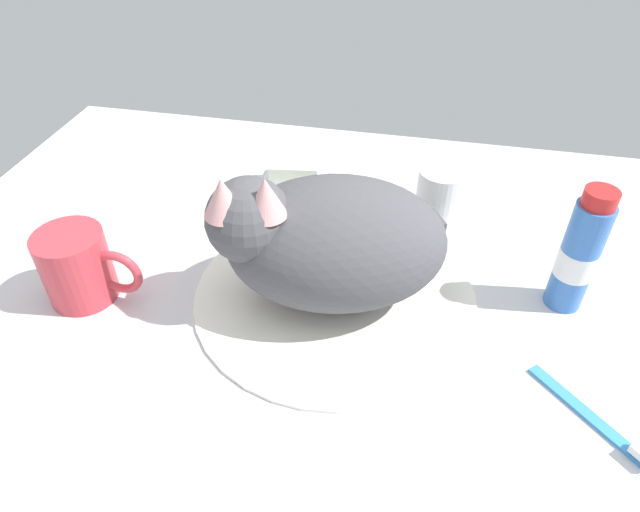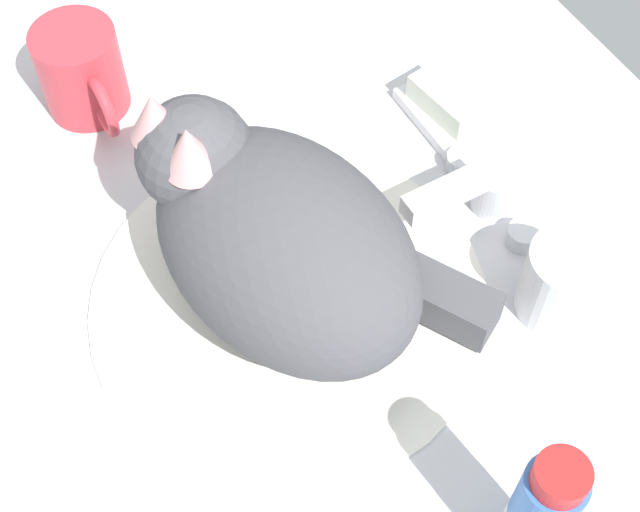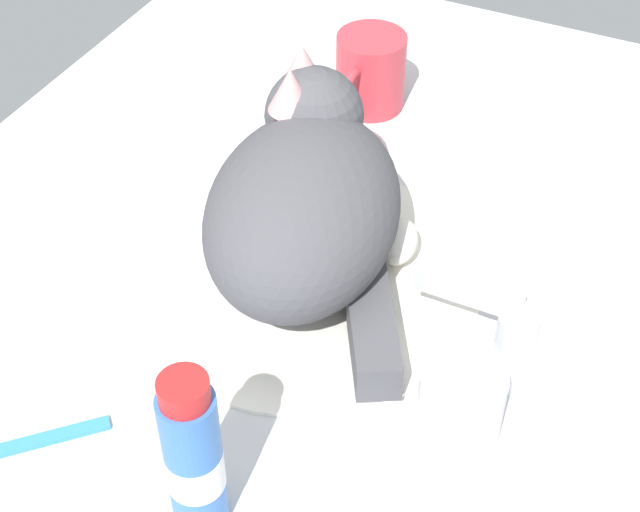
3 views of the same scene
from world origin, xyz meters
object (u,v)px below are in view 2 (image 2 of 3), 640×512
coffee_mug (82,72)px  faucet (481,192)px  soap_bar (450,98)px  rinse_cup (563,282)px  cat (277,236)px

coffee_mug → faucet: bearing=40.8°
faucet → soap_bar: 11.12cm
faucet → rinse_cup: bearing=0.2°
soap_bar → faucet: bearing=-20.5°
cat → soap_bar: cat is taller
cat → rinse_cup: (12.17, 18.88, -4.68)cm
faucet → rinse_cup: rinse_cup is taller
faucet → rinse_cup: (11.00, 0.03, 0.91)cm
rinse_cup → soap_bar: 21.79cm
coffee_mug → soap_bar: bearing=57.8°
rinse_cup → soap_bar: (-21.42, 3.87, -1.15)cm
cat → rinse_cup: 22.95cm
faucet → rinse_cup: 11.04cm
faucet → coffee_mug: 37.45cm
faucet → coffee_mug: bearing=-139.2°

